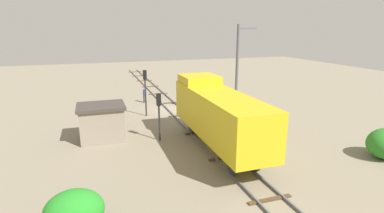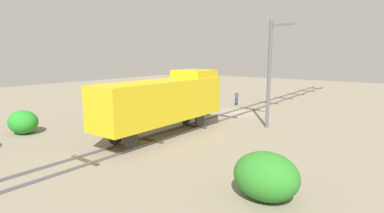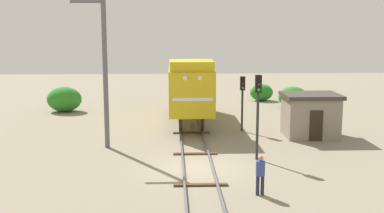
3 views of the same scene
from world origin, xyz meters
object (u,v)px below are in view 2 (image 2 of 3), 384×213
worker_near_track (237,97)px  traffic_signal_mid (160,94)px  locomotive (164,99)px  catenary_mast (270,72)px  relay_hut (141,101)px  traffic_signal_near (206,82)px

worker_near_track → traffic_signal_mid: bearing=-87.3°
locomotive → worker_near_track: size_ratio=6.82×
worker_near_track → catenary_mast: bearing=-40.4°
locomotive → worker_near_track: (2.40, -15.33, -1.78)m
relay_hut → catenary_mast: bearing=-169.5°
traffic_signal_near → traffic_signal_mid: size_ratio=1.22×
locomotive → worker_near_track: bearing=-81.1°
catenary_mast → relay_hut: bearing=10.5°
locomotive → traffic_signal_near: locomotive is taller
worker_near_track → relay_hut: 11.72m
worker_near_track → catenary_mast: size_ratio=0.20×
traffic_signal_mid → catenary_mast: (-8.46, -3.99, 2.02)m
locomotive → traffic_signal_mid: size_ratio=3.17×
traffic_signal_mid → worker_near_track: bearing=-94.7°
catenary_mast → traffic_signal_mid: bearing=25.2°
relay_hut → worker_near_track: bearing=-115.8°
traffic_signal_mid → relay_hut: (4.10, -1.66, -1.17)m
traffic_signal_near → traffic_signal_mid: bearing=88.3°
catenary_mast → relay_hut: (12.56, 2.33, -3.19)m
locomotive → catenary_mast: catenary_mast is taller
traffic_signal_near → worker_near_track: bearing=-98.5°
locomotive → catenary_mast: bearing=-125.4°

